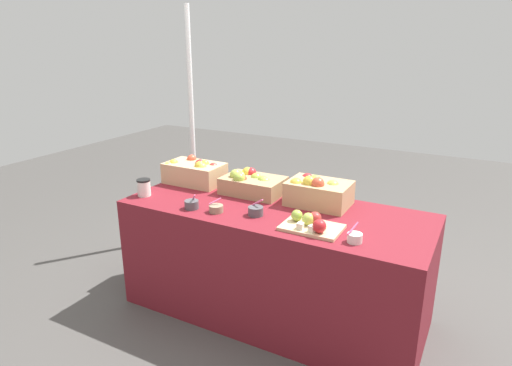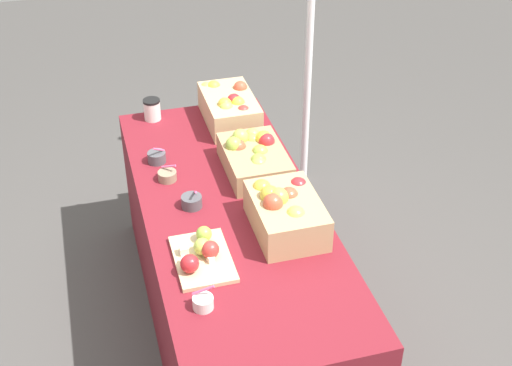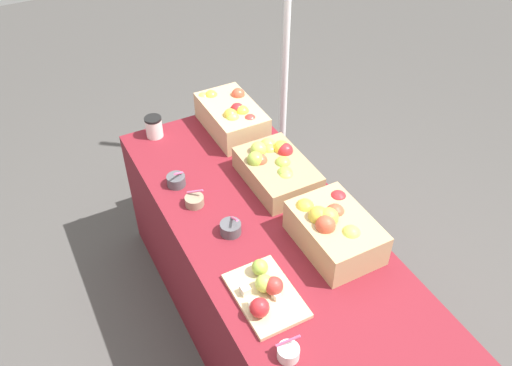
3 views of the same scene
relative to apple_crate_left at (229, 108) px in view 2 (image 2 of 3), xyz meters
name	(u,v)px [view 2 (image 2 of 3)]	position (x,y,z in m)	size (l,w,h in m)	color
ground_plane	(234,327)	(0.73, -0.17, -0.82)	(10.00, 10.00, 0.00)	#474442
table	(232,271)	(0.73, -0.17, -0.45)	(1.90, 0.76, 0.74)	maroon
apple_crate_left	(229,108)	(0.00, 0.00, 0.00)	(0.42, 0.25, 0.18)	tan
apple_crate_middle	(254,157)	(0.47, 0.00, -0.01)	(0.40, 0.27, 0.16)	tan
apple_crate_right	(285,212)	(0.94, 0.01, 0.00)	(0.38, 0.27, 0.20)	tan
cutting_board_front	(202,254)	(1.05, -0.37, -0.05)	(0.33, 0.22, 0.09)	#D1B284
sample_bowl_near	(167,176)	(0.45, -0.40, -0.06)	(0.09, 0.09, 0.08)	gray
sample_bowl_mid	(192,201)	(0.68, -0.34, -0.06)	(0.09, 0.09, 0.10)	#4C4C51
sample_bowl_far	(157,157)	(0.28, -0.43, -0.06)	(0.09, 0.09, 0.10)	#4C4C51
sample_bowl_extra	(203,302)	(1.30, -0.42, -0.06)	(0.08, 0.09, 0.10)	silver
coffee_cup	(152,109)	(-0.14, -0.38, -0.03)	(0.09, 0.09, 0.11)	silver
tent_pole	(310,31)	(-0.44, 0.58, 0.18)	(0.04, 0.04, 2.01)	white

